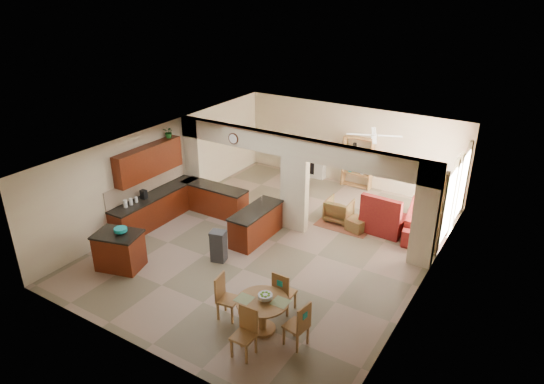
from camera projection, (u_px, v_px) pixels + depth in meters
The scene contains 39 objects.
floor at pixel (276, 242), 13.51m from camera, with size 10.00×10.00×0.00m, color #89715F.
ceiling at pixel (277, 147), 12.36m from camera, with size 10.00×10.00×0.00m, color white.
wall_back at pixel (351, 146), 16.81m from camera, with size 8.00×8.00×0.00m, color beige.
wall_front at pixel (138, 292), 9.06m from camera, with size 8.00×8.00×0.00m, color beige.
wall_left at pixel (165, 168), 14.86m from camera, with size 10.00×10.00×0.00m, color beige.
wall_right at pixel (426, 236), 11.02m from camera, with size 10.00×10.00×0.00m, color beige.
partition_left_pier at pixel (194, 160), 15.49m from camera, with size 0.60×0.25×2.80m, color beige.
partition_center_pier at pixel (295, 194), 13.84m from camera, with size 0.80×0.25×2.20m, color beige.
partition_right_pier at pixel (425, 215), 11.94m from camera, with size 0.60×0.25×2.80m, color beige.
partition_header at pixel (295, 147), 13.26m from camera, with size 8.00×0.25×0.60m, color beige.
kitchen_counter at pixel (180, 204), 14.70m from camera, with size 2.52×3.29×1.48m.
upper_cabinets at pixel (149, 161), 13.94m from camera, with size 0.35×2.40×0.90m, color #461908.
peninsula at pixel (256, 224), 13.53m from camera, with size 0.70×1.85×0.91m.
wall_clock at pixel (233, 139), 14.13m from camera, with size 0.34×0.34×0.03m, color #532C1B.
rug at pixel (347, 223), 14.56m from camera, with size 1.60×1.30×0.01m, color brown.
fireplace at pixel (307, 160), 17.78m from camera, with size 1.60×0.35×1.20m.
shelving_unit at pixel (357, 163), 16.71m from camera, with size 1.00×0.32×1.80m, color #905E31.
window_a at pixel (448, 206), 12.90m from camera, with size 0.02×0.90×1.90m, color white.
window_b at pixel (462, 184), 14.21m from camera, with size 0.02×0.90×1.90m, color white.
glazed_door at pixel (455, 199), 13.62m from camera, with size 0.02×0.70×2.10m, color white.
drape_a_left at pixel (441, 214), 12.45m from camera, with size 0.10×0.28×2.30m, color #391717.
drape_a_right at pixel (452, 197), 13.38m from camera, with size 0.10×0.28×2.30m, color #391717.
drape_b_left at pixel (456, 191), 13.77m from camera, with size 0.10×0.28×2.30m, color #391717.
drape_b_right at pixel (465, 177), 14.70m from camera, with size 0.10×0.28×2.30m, color #391717.
ceiling_fan at pixel (374, 135), 14.07m from camera, with size 1.00×1.00×0.10m, color white.
kitchen_island at pixel (119, 250), 12.17m from camera, with size 1.30×1.08×0.97m.
teal_bowl at pixel (121, 231), 11.95m from camera, with size 0.32×0.32×0.15m, color teal.
trash_can at pixel (219, 247), 12.51m from camera, with size 0.37×0.31×0.78m, color #2D2D2F.
dining_table at pixel (262, 310), 9.98m from camera, with size 1.09×1.09×0.74m.
fruit_bowl at pixel (265, 297), 9.87m from camera, with size 0.30×0.30×0.16m, color #63B326.
sofa at pixel (424, 220), 13.96m from camera, with size 0.95×2.42×0.71m, color maroon.
chaise at pixel (384, 223), 14.07m from camera, with size 1.19×0.97×0.48m, color maroon.
armchair at pixel (339, 210), 14.60m from camera, with size 0.74×0.76×0.69m, color maroon.
ottoman at pixel (357, 225), 14.07m from camera, with size 0.51×0.51×0.37m, color maroon.
plant at pixel (169, 132), 14.39m from camera, with size 0.32×0.27×0.35m, color #134512.
chair_north at pixel (283, 291), 10.51m from camera, with size 0.42×0.43×1.02m.
chair_east at pixel (300, 324), 9.52m from camera, with size 0.48×0.48×1.02m.
chair_south at pixel (246, 330), 9.35m from camera, with size 0.43×0.44×1.02m.
chair_west at pixel (225, 295), 10.38m from camera, with size 0.48×0.48×1.02m.
Camera 1 is at (6.09, -10.05, 6.82)m, focal length 32.00 mm.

